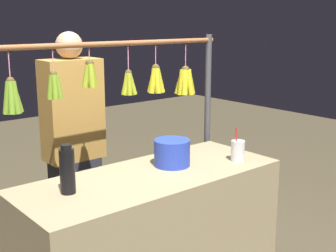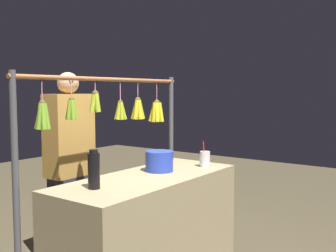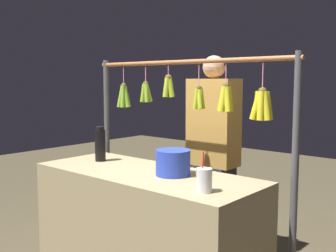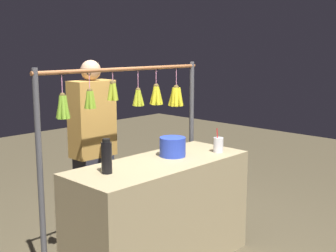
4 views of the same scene
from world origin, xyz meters
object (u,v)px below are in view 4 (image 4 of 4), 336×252
at_px(water_bottle, 107,157).
at_px(blue_bucket, 173,147).
at_px(vendor_person, 93,153).
at_px(drink_cup, 218,145).

bearing_deg(water_bottle, blue_bucket, -179.68).
height_order(blue_bucket, vendor_person, vendor_person).
relative_size(water_bottle, blue_bucket, 1.18).
bearing_deg(drink_cup, water_bottle, -9.78).
bearing_deg(water_bottle, vendor_person, -120.47).
xyz_separation_m(drink_cup, vendor_person, (0.62, -0.98, -0.13)).
distance_m(water_bottle, blue_bucket, 0.71).
bearing_deg(blue_bucket, water_bottle, 0.32).
relative_size(blue_bucket, vendor_person, 0.13).
bearing_deg(vendor_person, blue_bucket, 106.97).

